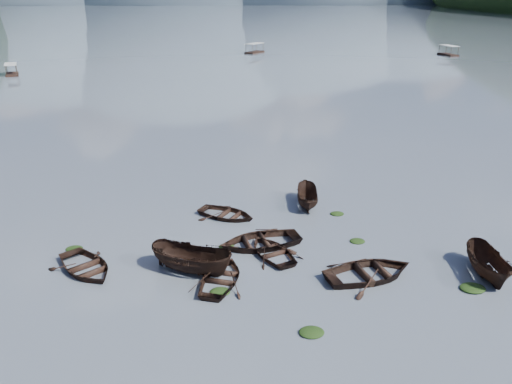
{
  "coord_description": "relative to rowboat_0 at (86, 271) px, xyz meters",
  "views": [
    {
      "loc": [
        -2.65,
        -18.53,
        14.24
      ],
      "look_at": [
        0.0,
        12.0,
        2.0
      ],
      "focal_mm": 35.0,
      "sensor_mm": 36.0,
      "label": 1
    }
  ],
  "objects": [
    {
      "name": "weed_clump_5",
      "position": [
        -1.27,
        2.58,
        0.0
      ],
      "size": [
        1.02,
        0.82,
        0.21
      ],
      "primitive_type": "ellipsoid",
      "color": "black",
      "rests_on": "ground"
    },
    {
      "name": "pontoon_left",
      "position": [
        -30.02,
        73.7,
        0.0
      ],
      "size": [
        3.67,
        5.57,
        1.98
      ],
      "primitive_type": null,
      "rotation": [
        0.0,
        0.0,
        0.32
      ],
      "color": "black",
      "rests_on": "ground"
    },
    {
      "name": "weed_clump_3",
      "position": [
        15.87,
        2.08,
        0.0
      ],
      "size": [
        0.95,
        0.8,
        0.21
      ],
      "primitive_type": "ellipsoid",
      "color": "black",
      "rests_on": "ground"
    },
    {
      "name": "weed_clump_6",
      "position": [
        7.81,
        2.1,
        0.0
      ],
      "size": [
        0.94,
        0.79,
        0.2
      ],
      "primitive_type": "ellipsoid",
      "color": "black",
      "rests_on": "ground"
    },
    {
      "name": "rowboat_4",
      "position": [
        15.38,
        -2.02,
        0.0
      ],
      "size": [
        5.71,
        4.65,
        1.04
      ],
      "primitive_type": "imported",
      "rotation": [
        0.0,
        0.0,
        1.81
      ],
      "color": "black",
      "rests_on": "ground"
    },
    {
      "name": "rowboat_5",
      "position": [
        21.76,
        -2.43,
        0.0
      ],
      "size": [
        2.12,
        4.5,
        1.67
      ],
      "primitive_type": "imported",
      "rotation": [
        0.0,
        0.0,
        -0.12
      ],
      "color": "black",
      "rests_on": "ground"
    },
    {
      "name": "ground_plane",
      "position": [
        9.93,
        -6.12,
        0.0
      ],
      "size": [
        2400.0,
        2400.0,
        0.0
      ],
      "primitive_type": "plane",
      "color": "#4F5763"
    },
    {
      "name": "rowboat_8",
      "position": [
        13.78,
        7.97,
        0.0
      ],
      "size": [
        1.93,
        4.07,
        1.52
      ],
      "primitive_type": "imported",
      "rotation": [
        0.0,
        0.0,
        3.02
      ],
      "color": "black",
      "rests_on": "ground"
    },
    {
      "name": "haze_mtn_a",
      "position": [
        -250.07,
        893.88,
        0.0
      ],
      "size": [
        520.0,
        520.0,
        280.0
      ],
      "primitive_type": "ellipsoid",
      "color": "#475666",
      "rests_on": "ground"
    },
    {
      "name": "haze_mtn_d",
      "position": [
        329.93,
        893.88,
        0.0
      ],
      "size": [
        520.0,
        520.0,
        220.0
      ],
      "primitive_type": "ellipsoid",
      "color": "#475666",
      "rests_on": "ground"
    },
    {
      "name": "weed_clump_4",
      "position": [
        20.35,
        -3.64,
        0.0
      ],
      "size": [
        1.33,
        1.06,
        0.28
      ],
      "primitive_type": "ellipsoid",
      "color": "black",
      "rests_on": "ground"
    },
    {
      "name": "weed_clump_7",
      "position": [
        15.6,
        6.23,
        0.0
      ],
      "size": [
        0.96,
        0.77,
        0.21
      ],
      "primitive_type": "ellipsoid",
      "color": "black",
      "rests_on": "ground"
    },
    {
      "name": "rowboat_3",
      "position": [
        10.45,
        0.95,
        0.0
      ],
      "size": [
        4.09,
        4.69,
        0.81
      ],
      "primitive_type": "imported",
      "rotation": [
        0.0,
        0.0,
        3.54
      ],
      "color": "black",
      "rests_on": "ground"
    },
    {
      "name": "rowboat_0",
      "position": [
        0.0,
        0.0,
        0.0
      ],
      "size": [
        5.2,
        5.43,
        0.92
      ],
      "primitive_type": "imported",
      "rotation": [
        0.0,
        0.0,
        0.66
      ],
      "color": "black",
      "rests_on": "ground"
    },
    {
      "name": "rowboat_2",
      "position": [
        5.85,
        -0.64,
        0.0
      ],
      "size": [
        5.16,
        3.84,
        1.88
      ],
      "primitive_type": "imported",
      "rotation": [
        0.0,
        0.0,
        1.1
      ],
      "color": "black",
      "rests_on": "ground"
    },
    {
      "name": "haze_mtn_c",
      "position": [
        149.93,
        893.88,
        0.0
      ],
      "size": [
        520.0,
        520.0,
        260.0
      ],
      "primitive_type": "ellipsoid",
      "color": "#475666",
      "rests_on": "ground"
    },
    {
      "name": "pontoon_right",
      "position": [
        65.37,
        97.33,
        0.0
      ],
      "size": [
        3.24,
        6.13,
        2.24
      ],
      "primitive_type": null,
      "rotation": [
        0.0,
        0.0,
        0.14
      ],
      "color": "black",
      "rests_on": "ground"
    },
    {
      "name": "rowboat_6",
      "position": [
        7.95,
        6.45,
        0.0
      ],
      "size": [
        5.03,
        4.66,
        0.85
      ],
      "primitive_type": "imported",
      "rotation": [
        0.0,
        0.0,
        1.01
      ],
      "color": "black",
      "rests_on": "ground"
    },
    {
      "name": "pontoon_centre",
      "position": [
        18.31,
        106.67,
        0.0
      ],
      "size": [
        5.54,
        6.27,
        2.29
      ],
      "primitive_type": null,
      "rotation": [
        0.0,
        0.0,
        -0.64
      ],
      "color": "black",
      "rests_on": "ground"
    },
    {
      "name": "rowboat_7",
      "position": [
        9.84,
        2.12,
        0.0
      ],
      "size": [
        5.67,
        4.59,
        1.04
      ],
      "primitive_type": "imported",
      "rotation": [
        0.0,
        0.0,
        4.94
      ],
      "color": "black",
      "rests_on": "ground"
    },
    {
      "name": "weed_clump_2",
      "position": [
        11.37,
        -6.46,
        0.0
      ],
      "size": [
        1.17,
        0.93,
        0.25
      ],
      "primitive_type": "ellipsoid",
      "color": "black",
      "rests_on": "ground"
    },
    {
      "name": "rowboat_1",
      "position": [
        7.44,
        -1.77,
        0.0
      ],
      "size": [
        4.07,
        4.8,
        0.84
      ],
      "primitive_type": "imported",
      "rotation": [
        0.0,
        0.0,
        2.82
      ],
      "color": "black",
      "rests_on": "ground"
    },
    {
      "name": "weed_clump_1",
      "position": [
        4.59,
        1.43,
        0.0
      ],
      "size": [
        1.13,
        0.9,
        0.25
      ],
      "primitive_type": "ellipsoid",
      "color": "black",
      "rests_on": "ground"
    },
    {
      "name": "weed_clump_0",
      "position": [
        7.33,
        -2.82,
        0.0
      ],
      "size": [
        1.07,
        0.87,
        0.23
      ],
      "primitive_type": "ellipsoid",
      "color": "black",
      "rests_on": "ground"
    },
    {
      "name": "haze_mtn_b",
      "position": [
        -50.07,
        893.88,
        0.0
      ],
      "size": [
        520.0,
        520.0,
        340.0
      ],
      "primitive_type": "ellipsoid",
      "color": "#475666",
      "rests_on": "ground"
    }
  ]
}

